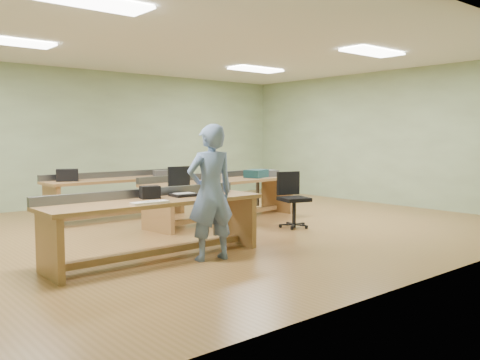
% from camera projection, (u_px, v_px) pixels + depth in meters
% --- Properties ---
extents(floor, '(10.00, 10.00, 0.00)m').
position_uv_depth(floor, '(204.00, 228.00, 8.48)').
color(floor, olive).
rests_on(floor, ground).
extents(ceiling, '(10.00, 10.00, 0.00)m').
position_uv_depth(ceiling, '(202.00, 46.00, 8.22)').
color(ceiling, silver).
rests_on(ceiling, wall_back).
extents(wall_back, '(10.00, 0.04, 3.00)m').
position_uv_depth(wall_back, '(99.00, 138.00, 11.41)').
color(wall_back, '#9EBA8D').
rests_on(wall_back, floor).
extents(wall_front, '(10.00, 0.04, 3.00)m').
position_uv_depth(wall_front, '(427.00, 139.00, 5.29)').
color(wall_front, '#9EBA8D').
rests_on(wall_front, floor).
extents(wall_right, '(0.04, 8.00, 3.00)m').
position_uv_depth(wall_right, '(382.00, 138.00, 11.54)').
color(wall_right, '#9EBA8D').
rests_on(wall_right, floor).
extents(fluor_panels, '(6.20, 3.50, 0.03)m').
position_uv_depth(fluor_panels, '(202.00, 47.00, 8.22)').
color(fluor_panels, white).
rests_on(fluor_panels, ceiling).
extents(workbench_front, '(2.87, 0.78, 0.86)m').
position_uv_depth(workbench_front, '(155.00, 215.00, 6.32)').
color(workbench_front, '#9C6741').
rests_on(workbench_front, floor).
extents(workbench_mid, '(3.31, 1.24, 0.86)m').
position_uv_depth(workbench_mid, '(223.00, 190.00, 9.21)').
color(workbench_mid, '#9C6741').
rests_on(workbench_mid, floor).
extents(workbench_back, '(2.73, 0.81, 0.86)m').
position_uv_depth(workbench_back, '(117.00, 189.00, 9.50)').
color(workbench_back, '#9C6741').
rests_on(workbench_back, floor).
extents(person, '(0.67, 0.50, 1.68)m').
position_uv_depth(person, '(210.00, 193.00, 6.24)').
color(person, '#687EAA').
rests_on(person, floor).
extents(laptop_base, '(0.34, 0.29, 0.04)m').
position_uv_depth(laptop_base, '(184.00, 195.00, 6.64)').
color(laptop_base, black).
rests_on(laptop_base, workbench_front).
extents(laptop_screen, '(0.33, 0.04, 0.26)m').
position_uv_depth(laptop_screen, '(179.00, 176.00, 6.72)').
color(laptop_screen, black).
rests_on(laptop_screen, laptop_base).
extents(keyboard, '(0.45, 0.17, 0.03)m').
position_uv_depth(keyboard, '(150.00, 203.00, 5.91)').
color(keyboard, silver).
rests_on(keyboard, workbench_front).
extents(trackball_mouse, '(0.16, 0.17, 0.06)m').
position_uv_depth(trackball_mouse, '(210.00, 193.00, 6.69)').
color(trackball_mouse, white).
rests_on(trackball_mouse, workbench_front).
extents(camera_bag, '(0.26, 0.20, 0.16)m').
position_uv_depth(camera_bag, '(150.00, 192.00, 6.38)').
color(camera_bag, black).
rests_on(camera_bag, workbench_front).
extents(task_chair, '(0.62, 0.62, 0.93)m').
position_uv_depth(task_chair, '(293.00, 207.00, 8.56)').
color(task_chair, black).
rests_on(task_chair, floor).
extents(parts_bin_teal, '(0.50, 0.44, 0.15)m').
position_uv_depth(parts_bin_teal, '(256.00, 174.00, 9.67)').
color(parts_bin_teal, '#13363E').
rests_on(parts_bin_teal, workbench_mid).
extents(parts_bin_grey, '(0.51, 0.39, 0.12)m').
position_uv_depth(parts_bin_grey, '(266.00, 173.00, 9.92)').
color(parts_bin_grey, '#3E3E41').
rests_on(parts_bin_grey, workbench_mid).
extents(mug, '(0.16, 0.16, 0.10)m').
position_uv_depth(mug, '(221.00, 177.00, 9.27)').
color(mug, '#3E3E41').
rests_on(mug, workbench_mid).
extents(drinks_can, '(0.07, 0.07, 0.11)m').
position_uv_depth(drinks_can, '(222.00, 177.00, 9.09)').
color(drinks_can, silver).
rests_on(drinks_can, workbench_mid).
extents(storage_box_back, '(0.44, 0.38, 0.21)m').
position_uv_depth(storage_box_back, '(67.00, 175.00, 8.88)').
color(storage_box_back, black).
rests_on(storage_box_back, workbench_back).
extents(tray_back, '(0.32, 0.27, 0.11)m').
position_uv_depth(tray_back, '(161.00, 173.00, 10.03)').
color(tray_back, '#3E3E41').
rests_on(tray_back, workbench_back).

